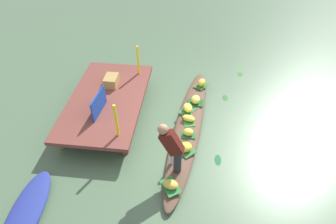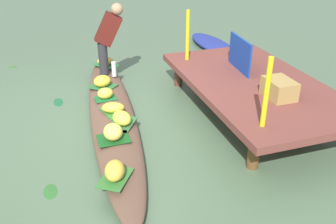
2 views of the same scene
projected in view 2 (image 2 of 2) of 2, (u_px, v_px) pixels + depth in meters
canal_water at (112, 120)px, 5.37m from camera, size 40.00×40.00×0.00m
dock_platform at (254, 85)px, 5.43m from camera, size 3.20×1.80×0.49m
vendor_boat at (112, 114)px, 5.33m from camera, size 4.71×1.08×0.19m
moored_boat at (214, 45)px, 8.32m from camera, size 1.96×0.68×0.19m
leaf_mat_0 at (106, 65)px, 6.86m from camera, size 0.51×0.47×0.01m
banana_bunch_0 at (105, 61)px, 6.82m from camera, size 0.27×0.34×0.15m
leaf_mat_1 at (122, 124)px, 4.87m from camera, size 0.53×0.48×0.01m
banana_bunch_1 at (122, 118)px, 4.83m from camera, size 0.36×0.28×0.17m
leaf_mat_2 at (106, 98)px, 5.57m from camera, size 0.27×0.34×0.01m
banana_bunch_2 at (105, 93)px, 5.53m from camera, size 0.19×0.24×0.17m
leaf_mat_3 at (113, 112)px, 5.17m from camera, size 0.48×0.35×0.01m
banana_bunch_3 at (113, 108)px, 5.13m from camera, size 0.28×0.35×0.14m
leaf_mat_4 at (103, 86)px, 5.97m from camera, size 0.51×0.51×0.01m
banana_bunch_4 at (102, 81)px, 5.93m from camera, size 0.36×0.37×0.18m
leaf_mat_5 at (114, 139)px, 4.53m from camera, size 0.31×0.39×0.01m
banana_bunch_5 at (113, 132)px, 4.49m from camera, size 0.29×0.25×0.20m
leaf_mat_6 at (115, 178)px, 3.84m from camera, size 0.49×0.45×0.01m
banana_bunch_6 at (115, 171)px, 3.80m from camera, size 0.34×0.28×0.19m
vendor_person at (108, 35)px, 6.19m from camera, size 0.23×0.52×1.20m
water_bottle at (114, 69)px, 6.31m from camera, size 0.08×0.08×0.26m
market_banner at (240, 54)px, 5.70m from camera, size 0.78×0.10×0.51m
railing_post_west at (188, 35)px, 6.05m from camera, size 0.06×0.06×0.83m
railing_post_east at (267, 93)px, 4.03m from camera, size 0.06×0.06×0.83m
produce_crate at (279, 89)px, 4.85m from camera, size 0.44×0.32×0.25m
drifting_plant_1 at (13, 67)px, 7.30m from camera, size 0.20×0.23×0.01m
drifting_plant_2 at (58, 102)px, 5.89m from camera, size 0.31×0.15×0.01m
drifting_plant_3 at (50, 191)px, 3.95m from camera, size 0.27×0.15×0.01m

